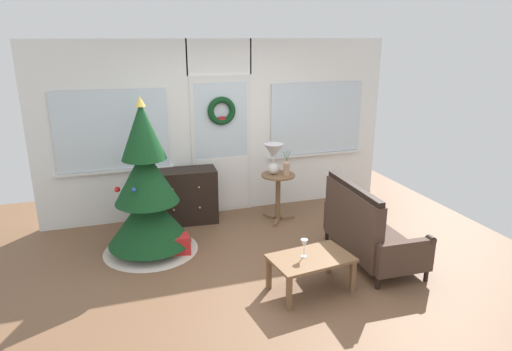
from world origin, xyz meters
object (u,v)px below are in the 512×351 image
(dresser_cabinet, at_px, (185,196))
(coffee_table, at_px, (311,262))
(wine_glass, at_px, (304,244))
(gift_box, at_px, (180,245))
(flower_vase, at_px, (287,167))
(settee_sofa, at_px, (366,230))
(table_lamp, at_px, (274,155))
(side_table, at_px, (278,188))
(christmas_tree, at_px, (147,197))

(dresser_cabinet, distance_m, coffee_table, 2.44)
(wine_glass, height_order, gift_box, wine_glass)
(flower_vase, distance_m, wine_glass, 1.89)
(flower_vase, bearing_deg, wine_glass, -105.96)
(settee_sofa, bearing_deg, dresser_cabinet, 135.43)
(flower_vase, bearing_deg, table_lamp, 147.99)
(settee_sofa, height_order, side_table, settee_sofa)
(flower_vase, relative_size, wine_glass, 1.79)
(settee_sofa, relative_size, wine_glass, 7.28)
(flower_vase, relative_size, coffee_table, 0.39)
(settee_sofa, relative_size, coffee_table, 1.58)
(dresser_cabinet, bearing_deg, flower_vase, -17.09)
(coffee_table, bearing_deg, wine_glass, 156.57)
(table_lamp, xyz_separation_m, wine_glass, (-0.35, -1.90, -0.46))
(coffee_table, distance_m, gift_box, 1.74)
(table_lamp, height_order, coffee_table, table_lamp)
(side_table, relative_size, coffee_table, 0.78)
(gift_box, bearing_deg, side_table, 22.26)
(dresser_cabinet, bearing_deg, gift_box, -103.66)
(coffee_table, relative_size, wine_glass, 4.61)
(flower_vase, bearing_deg, christmas_tree, -169.78)
(wine_glass, bearing_deg, dresser_cabinet, 111.41)
(side_table, xyz_separation_m, flower_vase, (0.10, -0.06, 0.32))
(dresser_cabinet, height_order, settee_sofa, settee_sofa)
(table_lamp, bearing_deg, side_table, -33.69)
(table_lamp, xyz_separation_m, flower_vase, (0.16, -0.10, -0.17))
(dresser_cabinet, relative_size, wine_glass, 4.74)
(christmas_tree, relative_size, coffee_table, 2.15)
(christmas_tree, distance_m, table_lamp, 1.87)
(gift_box, bearing_deg, settee_sofa, -21.70)
(side_table, bearing_deg, flower_vase, -30.96)
(christmas_tree, relative_size, wine_glass, 9.89)
(flower_vase, bearing_deg, coffee_table, -103.67)
(christmas_tree, xyz_separation_m, coffee_table, (1.51, -1.47, -0.37))
(side_table, distance_m, coffee_table, 1.92)
(christmas_tree, xyz_separation_m, wine_glass, (1.44, -1.44, -0.18))
(side_table, distance_m, flower_vase, 0.34)
(dresser_cabinet, distance_m, settee_sofa, 2.59)
(settee_sofa, height_order, table_lamp, table_lamp)
(gift_box, bearing_deg, christmas_tree, 147.62)
(settee_sofa, height_order, flower_vase, flower_vase)
(coffee_table, bearing_deg, christmas_tree, 135.79)
(coffee_table, xyz_separation_m, wine_glass, (-0.07, 0.03, 0.20))
(dresser_cabinet, height_order, coffee_table, dresser_cabinet)
(christmas_tree, height_order, table_lamp, christmas_tree)
(christmas_tree, distance_m, gift_box, 0.70)
(dresser_cabinet, relative_size, table_lamp, 2.10)
(settee_sofa, bearing_deg, wine_glass, -157.75)
(table_lamp, bearing_deg, flower_vase, -32.01)
(christmas_tree, bearing_deg, table_lamp, 14.15)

